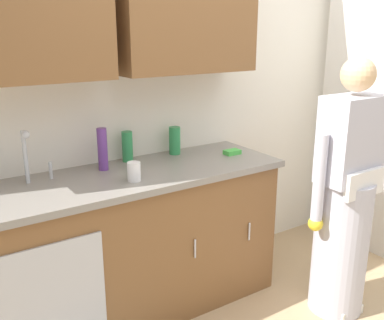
% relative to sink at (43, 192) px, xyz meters
% --- Properties ---
extents(kitchen_wall_with_uppers, '(4.80, 0.44, 2.70)m').
position_rel_sink_xyz_m(kitchen_wall_with_uppers, '(0.91, 0.29, 0.55)').
color(kitchen_wall_with_uppers, silver).
rests_on(kitchen_wall_with_uppers, ground).
extents(closet_door_panel, '(0.04, 1.10, 2.10)m').
position_rel_sink_xyz_m(closet_door_panel, '(2.49, -0.31, 0.12)').
color(closet_door_panel, silver).
rests_on(closet_door_panel, ground).
extents(counter_cabinet, '(1.90, 0.62, 0.90)m').
position_rel_sink_xyz_m(counter_cabinet, '(0.49, -0.01, -0.48)').
color(counter_cabinet, brown).
rests_on(counter_cabinet, ground).
extents(countertop, '(1.96, 0.66, 0.04)m').
position_rel_sink_xyz_m(countertop, '(0.49, -0.01, -0.01)').
color(countertop, gray).
rests_on(countertop, counter_cabinet).
extents(sink, '(0.50, 0.36, 0.35)m').
position_rel_sink_xyz_m(sink, '(0.00, 0.00, 0.00)').
color(sink, '#B7BABF').
rests_on(sink, counter_cabinet).
extents(person_at_sink, '(0.55, 0.34, 1.62)m').
position_rel_sink_xyz_m(person_at_sink, '(1.62, -0.72, -0.23)').
color(person_at_sink, white).
rests_on(person_at_sink, ground).
extents(bottle_water_tall, '(0.07, 0.07, 0.20)m').
position_rel_sink_xyz_m(bottle_water_tall, '(0.61, 0.22, 0.11)').
color(bottle_water_tall, '#2D8C4C').
rests_on(bottle_water_tall, countertop).
extents(bottle_dish_liquid, '(0.06, 0.06, 0.26)m').
position_rel_sink_xyz_m(bottle_dish_liquid, '(0.41, 0.14, 0.14)').
color(bottle_dish_liquid, '#66388C').
rests_on(bottle_dish_liquid, countertop).
extents(bottle_soap, '(0.08, 0.08, 0.19)m').
position_rel_sink_xyz_m(bottle_soap, '(0.96, 0.20, 0.11)').
color(bottle_soap, '#2D8C4C').
rests_on(bottle_soap, countertop).
extents(cup_by_sink, '(0.08, 0.08, 0.11)m').
position_rel_sink_xyz_m(cup_by_sink, '(0.47, -0.15, 0.07)').
color(cup_by_sink, white).
rests_on(cup_by_sink, countertop).
extents(sponge, '(0.11, 0.07, 0.03)m').
position_rel_sink_xyz_m(sponge, '(1.28, -0.02, 0.03)').
color(sponge, '#4CBF4C').
rests_on(sponge, countertop).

